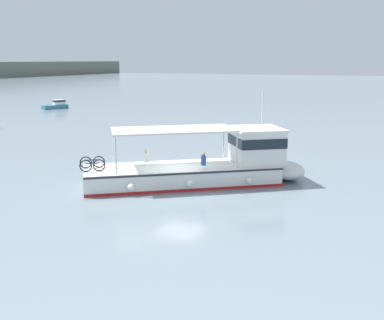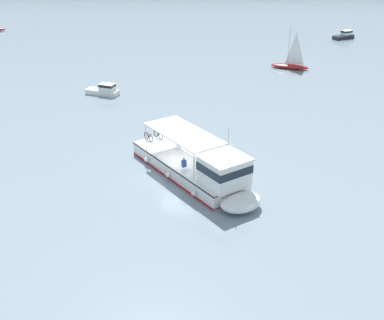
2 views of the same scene
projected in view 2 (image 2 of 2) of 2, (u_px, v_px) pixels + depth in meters
The scene contains 5 objects.
ground_plane at pixel (178, 175), 37.49m from camera, with size 400.00×400.00×0.00m, color gray.
ferry_main at pixel (200, 170), 36.04m from camera, with size 9.93×12.13×5.32m.
sailboat_mid_channel at pixel (290, 65), 63.92m from camera, with size 4.99×2.94×5.40m.
motorboat_off_stern at pixel (104, 90), 54.42m from camera, with size 3.83×2.39×1.26m.
motorboat_horizon_west at pixel (345, 35), 80.02m from camera, with size 3.75×2.98×1.26m.
Camera 2 is at (1.62, -33.27, 17.26)m, focal length 47.07 mm.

